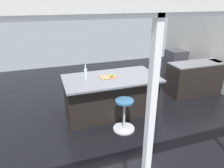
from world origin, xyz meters
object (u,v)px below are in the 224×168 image
at_px(oven_range, 175,62).
at_px(kitchen_island, 111,95).
at_px(water_bottle, 86,73).
at_px(apple_green, 112,75).
at_px(cutting_board, 108,77).
at_px(stool_by_window, 124,116).

height_order(oven_range, kitchen_island, kitchen_island).
bearing_deg(water_bottle, kitchen_island, 174.84).
bearing_deg(apple_green, oven_range, -147.87).
distance_m(kitchen_island, water_bottle, 0.79).
relative_size(apple_green, water_bottle, 0.24).
height_order(oven_range, cutting_board, cutting_board).
relative_size(stool_by_window, apple_green, 9.11).
bearing_deg(water_bottle, cutting_board, 170.88).
distance_m(cutting_board, water_bottle, 0.49).
height_order(kitchen_island, apple_green, apple_green).
relative_size(oven_range, cutting_board, 2.40).
height_order(cutting_board, apple_green, apple_green).
relative_size(oven_range, apple_green, 11.77).
bearing_deg(water_bottle, oven_range, -153.42).
bearing_deg(stool_by_window, kitchen_island, -86.67).
bearing_deg(cutting_board, apple_green, 153.59).
height_order(cutting_board, water_bottle, water_bottle).
xyz_separation_m(apple_green, water_bottle, (0.54, -0.11, 0.07)).
distance_m(stool_by_window, cutting_board, 0.93).
bearing_deg(oven_range, cutting_board, 30.99).
relative_size(cutting_board, apple_green, 4.90).
bearing_deg(stool_by_window, oven_range, -139.27).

